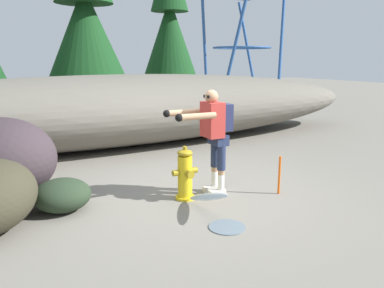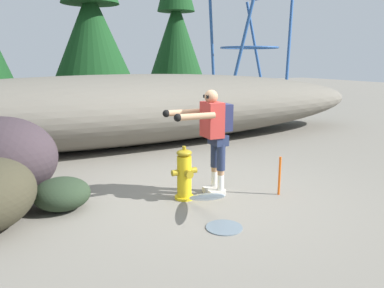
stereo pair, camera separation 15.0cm
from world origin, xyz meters
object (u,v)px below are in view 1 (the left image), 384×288
object	(u,v)px
utility_worker	(213,129)
boulder_large	(1,159)
fire_hydrant	(185,175)
survey_stake	(279,175)
boulder_small	(62,195)

from	to	relation	value
utility_worker	boulder_large	world-z (taller)	utility_worker
utility_worker	fire_hydrant	bearing A→B (deg)	0.54
boulder_large	survey_stake	xyz separation A→B (m)	(3.75, -1.75, -0.31)
boulder_large	fire_hydrant	bearing A→B (deg)	-27.72
utility_worker	boulder_large	xyz separation A→B (m)	(-2.85, 1.26, -0.40)
utility_worker	boulder_small	size ratio (longest dim) A/B	2.07
fire_hydrant	boulder_small	size ratio (longest dim) A/B	1.04
boulder_large	boulder_small	world-z (taller)	boulder_large
boulder_large	survey_stake	size ratio (longest dim) A/B	2.65
utility_worker	survey_stake	distance (m)	1.25
survey_stake	utility_worker	bearing A→B (deg)	152.09
utility_worker	boulder_large	distance (m)	3.14
boulder_large	survey_stake	distance (m)	4.15
fire_hydrant	utility_worker	xyz separation A→B (m)	(0.47, -0.01, 0.65)
boulder_small	utility_worker	bearing A→B (deg)	-10.69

